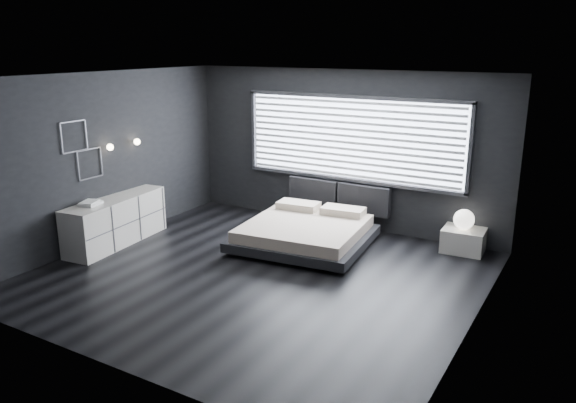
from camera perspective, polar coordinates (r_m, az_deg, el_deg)
The scene contains 12 objects.
room at distance 7.73m, azimuth -3.19°, elevation 2.08°, with size 6.04×6.00×2.80m.
window at distance 9.91m, azimuth 6.44°, elevation 6.31°, with size 4.14×0.09×1.52m.
headboard at distance 10.17m, azimuth 5.11°, elevation 0.58°, with size 1.96×0.16×0.52m.
sconce_near at distance 9.59m, azimuth -17.64°, elevation 5.28°, with size 0.18×0.11×0.11m.
sconce_far at distance 9.99m, azimuth -15.10°, elevation 5.88°, with size 0.18×0.11×0.11m.
wall_art_upper at distance 9.23m, azimuth -20.90°, elevation 6.18°, with size 0.01×0.48×0.48m.
wall_art_lower at distance 9.47m, azimuth -19.46°, elevation 3.64°, with size 0.01×0.48×0.48m.
bed at distance 9.22m, azimuth 1.77°, elevation -3.09°, with size 2.23×2.15×0.53m.
nightstand at distance 9.43m, azimuth 17.39°, elevation -3.77°, with size 0.65×0.54×0.38m, color beige.
orb_lamp at distance 9.30m, azimuth 17.44°, elevation -1.75°, with size 0.32×0.32×0.32m, color white.
dresser at distance 9.72m, azimuth -17.07°, elevation -1.89°, with size 0.74×2.00×0.78m.
book_stack at distance 9.31m, azimuth -19.48°, elevation -0.16°, with size 0.33×0.39×0.07m.
Camera 1 is at (4.16, -6.25, 3.23)m, focal length 35.00 mm.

